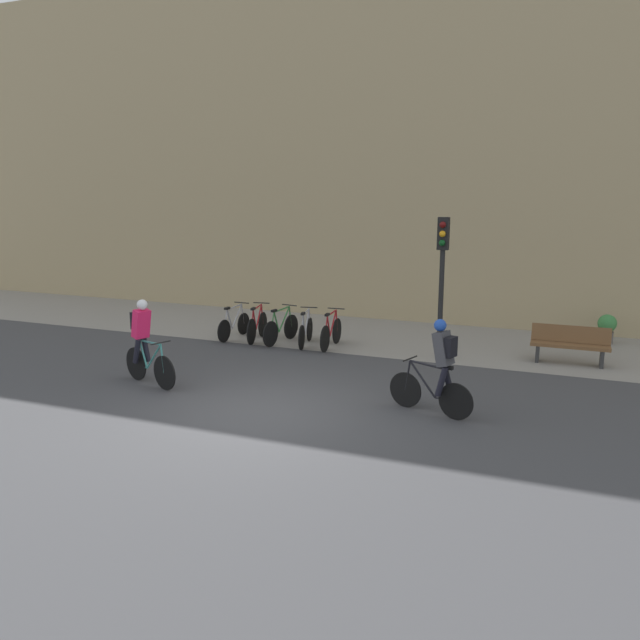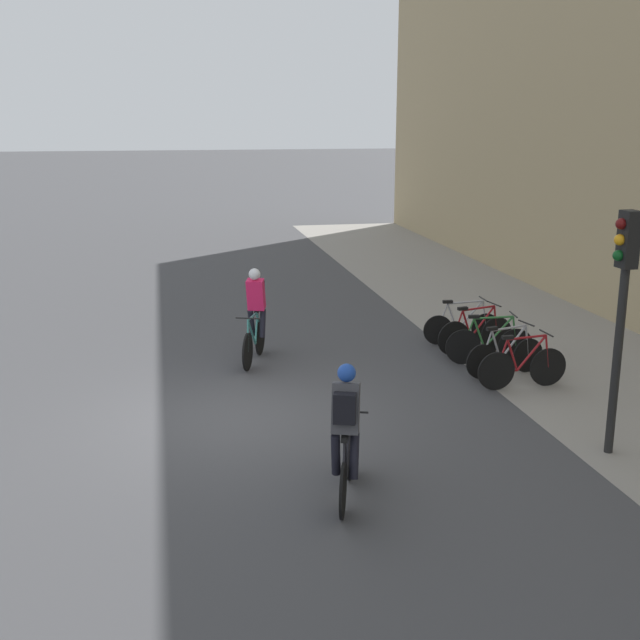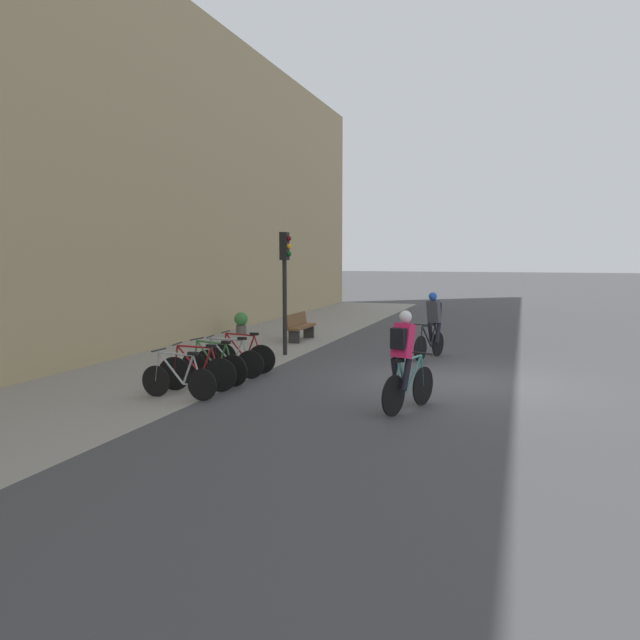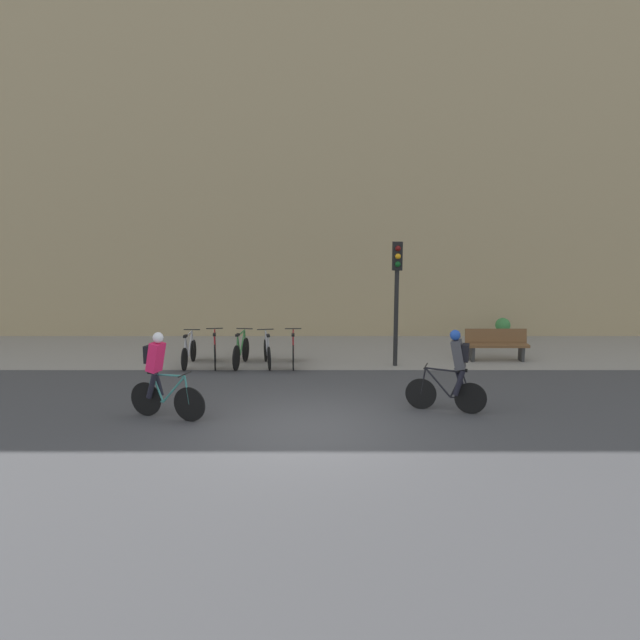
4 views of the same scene
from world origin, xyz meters
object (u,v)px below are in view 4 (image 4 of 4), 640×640
(parked_bike_1, at_px, (214,351))
(potted_plant, at_px, (501,328))
(bench, at_px, (495,344))
(cyclist_pink, at_px, (158,373))
(parked_bike_3, at_px, (266,352))
(parked_bike_4, at_px, (292,351))
(parked_bike_2, at_px, (240,352))
(traffic_light_pole, at_px, (396,280))
(cyclist_grey, at_px, (454,369))
(parked_bike_0, at_px, (188,352))

(parked_bike_1, xyz_separation_m, potted_plant, (8.79, 3.17, 0.03))
(bench, xyz_separation_m, potted_plant, (0.91, 2.54, -0.04))
(cyclist_pink, distance_m, parked_bike_3, 4.72)
(potted_plant, bearing_deg, cyclist_pink, -140.88)
(parked_bike_4, relative_size, potted_plant, 2.12)
(parked_bike_2, height_order, parked_bike_4, parked_bike_4)
(parked_bike_2, bearing_deg, parked_bike_3, -0.02)
(parked_bike_1, distance_m, traffic_light_pole, 5.31)
(cyclist_pink, bearing_deg, bench, 30.78)
(cyclist_pink, distance_m, parked_bike_1, 4.36)
(cyclist_pink, relative_size, parked_bike_1, 1.09)
(cyclist_grey, height_order, potted_plant, cyclist_grey)
(parked_bike_1, bearing_deg, cyclist_pink, -95.36)
(parked_bike_1, xyz_separation_m, parked_bike_2, (0.71, -0.00, -0.00))
(parked_bike_3, bearing_deg, parked_bike_0, -179.97)
(cyclist_pink, height_order, traffic_light_pole, traffic_light_pole)
(parked_bike_0, height_order, parked_bike_4, parked_bike_4)
(cyclist_grey, relative_size, traffic_light_pole, 0.52)
(parked_bike_0, xyz_separation_m, traffic_light_pole, (5.66, 0.00, 1.98))
(parked_bike_1, relative_size, parked_bike_3, 1.03)
(bench, distance_m, potted_plant, 2.70)
(parked_bike_0, height_order, parked_bike_1, parked_bike_1)
(parked_bike_3, height_order, traffic_light_pole, traffic_light_pole)
(parked_bike_0, xyz_separation_m, parked_bike_1, (0.72, 0.00, 0.02))
(cyclist_pink, distance_m, bench, 9.66)
(parked_bike_3, relative_size, potted_plant, 2.06)
(bench, bearing_deg, cyclist_pink, -149.22)
(parked_bike_2, xyz_separation_m, parked_bike_3, (0.72, -0.00, -0.01))
(parked_bike_2, bearing_deg, parked_bike_4, 0.02)
(parked_bike_3, height_order, potted_plant, parked_bike_3)
(parked_bike_2, distance_m, potted_plant, 8.68)
(parked_bike_3, height_order, parked_bike_4, parked_bike_4)
(parked_bike_0, distance_m, parked_bike_1, 0.72)
(parked_bike_0, relative_size, parked_bike_2, 0.98)
(parked_bike_0, relative_size, potted_plant, 2.11)
(parked_bike_0, relative_size, parked_bike_4, 1.00)
(parked_bike_0, height_order, bench, parked_bike_0)
(parked_bike_2, xyz_separation_m, potted_plant, (8.08, 3.17, 0.03))
(cyclist_pink, xyz_separation_m, parked_bike_0, (-0.31, 4.31, -0.56))
(parked_bike_1, relative_size, bench, 0.94)
(cyclist_pink, bearing_deg, cyclist_grey, 3.34)
(parked_bike_0, xyz_separation_m, parked_bike_4, (2.86, 0.00, 0.02))
(cyclist_pink, relative_size, parked_bike_2, 1.07)
(parked_bike_0, bearing_deg, parked_bike_1, 0.17)
(cyclist_grey, xyz_separation_m, traffic_light_pole, (-0.76, 3.95, 1.41))
(parked_bike_3, distance_m, potted_plant, 8.02)
(cyclist_grey, xyz_separation_m, parked_bike_2, (-4.99, 3.95, -0.54))
(parked_bike_3, distance_m, bench, 6.49)
(parked_bike_1, distance_m, parked_bike_4, 2.14)
(cyclist_grey, relative_size, parked_bike_3, 1.11)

